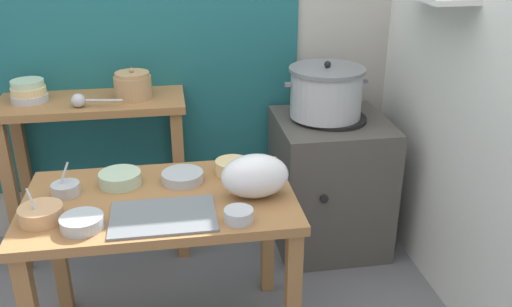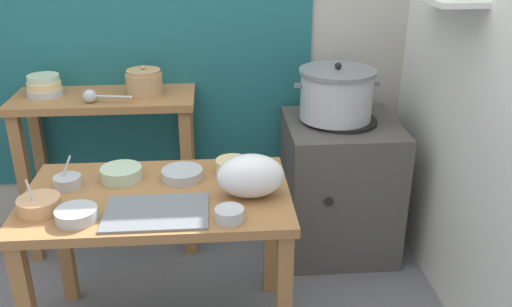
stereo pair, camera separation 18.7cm
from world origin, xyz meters
TOP-DOWN VIEW (x-y plane):
  - wall_back at (0.08, 1.10)m, footprint 4.40×0.12m
  - wall_right at (1.40, 0.20)m, footprint 0.30×3.20m
  - prep_table at (0.00, 0.03)m, footprint 1.10×0.66m
  - back_shelf_table at (-0.34, 0.83)m, footprint 0.96×0.40m
  - stove_block at (0.93, 0.70)m, footprint 0.60×0.61m
  - steamer_pot at (0.89, 0.72)m, footprint 0.45×0.40m
  - clay_pot at (-0.12, 0.83)m, footprint 0.19×0.19m
  - bowl_stack_enamel at (-0.64, 0.85)m, footprint 0.18×0.18m
  - ladle at (-0.37, 0.71)m, footprint 0.25×0.08m
  - serving_tray at (0.01, -0.14)m, footprint 0.40×0.28m
  - plastic_bag at (0.39, -0.02)m, footprint 0.27×0.17m
  - prep_bowl_0 at (-0.38, 0.12)m, footprint 0.11×0.11m
  - prep_bowl_1 at (-0.16, 0.17)m, footprint 0.18×0.18m
  - prep_bowl_2 at (-0.28, -0.17)m, footprint 0.16×0.16m
  - prep_bowl_3 at (0.32, 0.20)m, footprint 0.15×0.15m
  - prep_bowl_4 at (0.10, 0.16)m, footprint 0.18×0.18m
  - prep_bowl_5 at (0.29, -0.21)m, footprint 0.11×0.11m
  - prep_bowl_6 at (-0.44, -0.09)m, footprint 0.16×0.16m

SIDE VIEW (x-z plane):
  - stove_block at x=0.93m, z-range -0.01..0.77m
  - prep_table at x=0.00m, z-range 0.25..0.97m
  - back_shelf_table at x=-0.34m, z-range 0.23..1.13m
  - serving_tray at x=0.01m, z-range 0.72..0.73m
  - prep_bowl_4 at x=0.10m, z-range 0.72..0.77m
  - prep_bowl_2 at x=-0.28m, z-range 0.72..0.77m
  - prep_bowl_5 at x=0.29m, z-range 0.72..0.77m
  - prep_bowl_0 at x=-0.38m, z-range 0.68..0.81m
  - prep_bowl_1 at x=-0.16m, z-range 0.72..0.78m
  - prep_bowl_6 at x=-0.44m, z-range 0.69..0.82m
  - prep_bowl_3 at x=0.32m, z-range 0.72..0.79m
  - plastic_bag at x=0.39m, z-range 0.72..0.90m
  - steamer_pot at x=0.89m, z-range 0.76..1.07m
  - ladle at x=-0.37m, z-range 0.90..0.97m
  - bowl_stack_enamel at x=-0.64m, z-range 0.90..1.01m
  - clay_pot at x=-0.12m, z-range 0.89..1.05m
  - wall_right at x=1.40m, z-range 0.00..2.60m
  - wall_back at x=0.08m, z-range 0.00..2.60m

